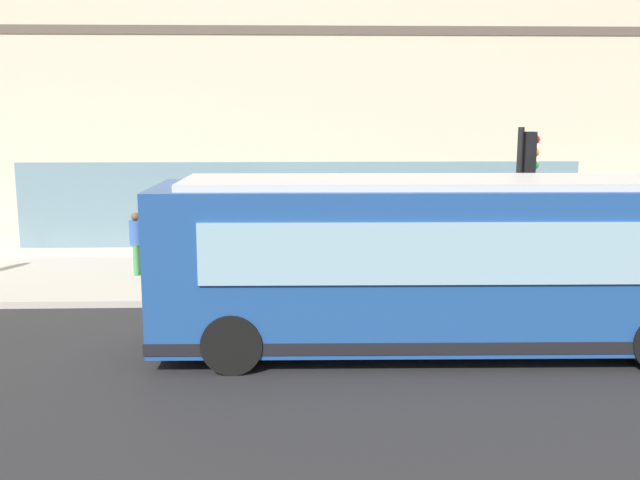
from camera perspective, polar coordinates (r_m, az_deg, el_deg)
ground at (r=13.42m, az=-1.38°, el=-8.19°), size 120.00×120.00×0.00m
sidewalk_curb at (r=18.31m, az=-1.52°, el=-2.93°), size 5.00×40.00×0.15m
building_corner at (r=23.95m, az=-1.67°, el=13.88°), size 7.18×22.56×11.57m
city_bus_nearside at (r=12.93m, az=9.53°, el=-1.90°), size 2.74×10.08×3.07m
traffic_light_near_corner at (r=16.66m, az=15.78°, el=4.67°), size 0.32×0.49×3.71m
fire_hydrant at (r=18.43m, az=5.72°, el=-1.50°), size 0.35×0.35×0.74m
pedestrian_walking_along_curb at (r=20.07m, az=19.84°, el=0.53°), size 0.32×0.32×1.61m
pedestrian_near_building_entrance at (r=18.65m, az=-9.28°, el=0.42°), size 0.32×0.32×1.67m
pedestrian_near_hydrant at (r=18.64m, az=-14.25°, el=0.06°), size 0.32×0.32×1.58m
newspaper_vending_box at (r=18.80m, az=9.59°, el=-1.08°), size 0.44×0.43×0.90m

